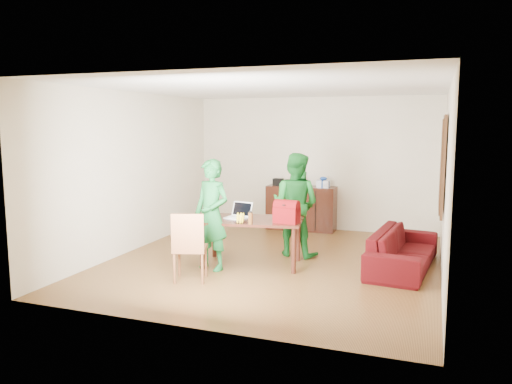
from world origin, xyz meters
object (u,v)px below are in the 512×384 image
at_px(table, 252,225).
at_px(bottle, 250,218).
at_px(chair, 190,261).
at_px(person_near, 212,215).
at_px(red_bag, 287,214).
at_px(person_far, 295,204).
at_px(laptop, 237,216).
at_px(sofa, 403,250).

distance_m(table, bottle, 0.45).
height_order(table, chair, chair).
distance_m(chair, bottle, 1.06).
relative_size(person_near, red_bag, 4.56).
xyz_separation_m(table, bottle, (0.12, -0.39, 0.18)).
relative_size(chair, bottle, 4.98).
bearing_deg(bottle, red_bag, 32.38).
relative_size(person_near, person_far, 0.97).
relative_size(chair, red_bag, 2.69).
height_order(person_far, bottle, person_far).
xyz_separation_m(table, person_far, (0.47, 0.79, 0.22)).
height_order(table, red_bag, red_bag).
height_order(person_near, laptop, person_near).
xyz_separation_m(table, chair, (-0.53, -1.03, -0.35)).
relative_size(laptop, sofa, 0.19).
bearing_deg(chair, sofa, 12.33).
xyz_separation_m(person_near, red_bag, (1.07, 0.32, 0.03)).
xyz_separation_m(person_far, laptop, (-0.70, -0.83, -0.08)).
distance_m(chair, person_near, 0.82).
bearing_deg(table, red_bag, -18.92).
bearing_deg(bottle, table, 107.92).
bearing_deg(table, sofa, 4.75).
bearing_deg(chair, bottle, 26.55).
bearing_deg(person_near, person_far, 67.40).
bearing_deg(laptop, sofa, 24.87).
distance_m(person_near, bottle, 0.61).
bearing_deg(chair, red_bag, 22.01).
xyz_separation_m(person_near, laptop, (0.25, 0.37, -0.06)).
xyz_separation_m(person_far, sofa, (1.74, -0.22, -0.56)).
distance_m(red_bag, sofa, 1.84).
xyz_separation_m(chair, bottle, (0.65, 0.64, 0.53)).
relative_size(laptop, bottle, 1.96).
xyz_separation_m(chair, sofa, (2.74, 1.60, 0.01)).
height_order(person_far, laptop, person_far).
relative_size(person_far, red_bag, 4.69).
relative_size(chair, person_near, 0.59).
height_order(chair, person_near, person_near).
height_order(chair, person_far, person_far).
relative_size(person_far, bottle, 8.69).
bearing_deg(red_bag, table, 178.46).
bearing_deg(person_far, red_bag, 107.86).
relative_size(person_near, laptop, 4.31).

